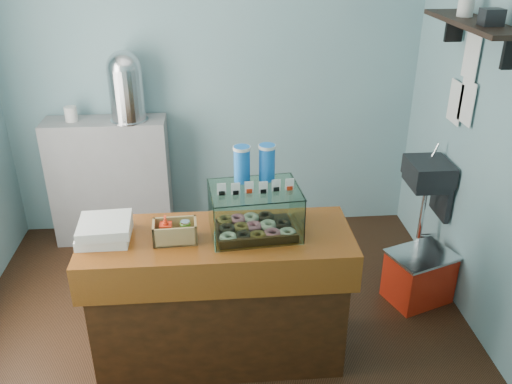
{
  "coord_description": "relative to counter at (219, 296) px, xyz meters",
  "views": [
    {
      "loc": [
        0.01,
        -3.0,
        2.54
      ],
      "look_at": [
        0.24,
        -0.15,
        1.12
      ],
      "focal_mm": 38.0,
      "sensor_mm": 36.0,
      "label": 1
    }
  ],
  "objects": [
    {
      "name": "ground",
      "position": [
        0.0,
        0.25,
        -0.46
      ],
      "size": [
        3.5,
        3.5,
        0.0
      ],
      "primitive_type": "plane",
      "color": "black",
      "rests_on": "ground"
    },
    {
      "name": "room_shell",
      "position": [
        0.03,
        0.26,
        1.25
      ],
      "size": [
        3.54,
        3.04,
        2.82
      ],
      "color": "#739DA8",
      "rests_on": "ground"
    },
    {
      "name": "display_case",
      "position": [
        0.22,
        0.05,
        0.61
      ],
      "size": [
        0.55,
        0.43,
        0.5
      ],
      "rotation": [
        0.0,
        0.0,
        0.09
      ],
      "color": "#372210",
      "rests_on": "counter"
    },
    {
      "name": "coffee_urn",
      "position": [
        -0.68,
        1.56,
        0.94
      ],
      "size": [
        0.31,
        0.31,
        0.57
      ],
      "color": "silver",
      "rests_on": "back_shelf"
    },
    {
      "name": "pastry_boxes",
      "position": [
        -0.64,
        0.02,
        0.5
      ],
      "size": [
        0.31,
        0.31,
        0.12
      ],
      "rotation": [
        0.0,
        0.0,
        0.01
      ],
      "color": "silver",
      "rests_on": "counter"
    },
    {
      "name": "condiment_crate",
      "position": [
        -0.24,
        -0.04,
        0.5
      ],
      "size": [
        0.26,
        0.16,
        0.16
      ],
      "rotation": [
        0.0,
        0.0,
        0.05
      ],
      "color": "tan",
      "rests_on": "counter"
    },
    {
      "name": "back_shelf",
      "position": [
        -0.9,
        1.57,
        0.09
      ],
      "size": [
        1.0,
        0.32,
        1.1
      ],
      "primitive_type": "cube",
      "color": "gray",
      "rests_on": "ground"
    },
    {
      "name": "red_cooler",
      "position": [
        1.48,
        0.47,
        -0.26
      ],
      "size": [
        0.54,
        0.48,
        0.4
      ],
      "rotation": [
        0.0,
        0.0,
        0.36
      ],
      "color": "red",
      "rests_on": "ground"
    },
    {
      "name": "counter",
      "position": [
        0.0,
        0.0,
        0.0
      ],
      "size": [
        1.6,
        0.6,
        0.9
      ],
      "color": "#47210D",
      "rests_on": "ground"
    }
  ]
}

